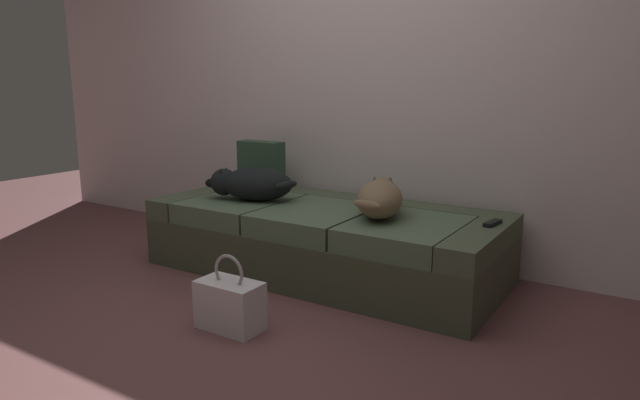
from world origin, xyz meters
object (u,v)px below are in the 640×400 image
Objects in this scene: couch at (324,240)px; dog_tan at (380,198)px; throw_pillow at (261,165)px; tv_remote at (493,223)px; handbag at (230,304)px; dog_dark at (251,184)px.

dog_tan reaches higher than couch.
throw_pillow is (-0.70, 0.26, 0.38)m from couch.
tv_remote is 1.72m from throw_pillow.
couch is 3.69× the size of dog_tan.
handbag is at bearing -58.41° from throw_pillow.
tv_remote is at bearing 7.16° from dog_dark.
throw_pillow is at bearing 121.59° from handbag.
couch is 1.04m from tv_remote.
handbag is at bearing -87.04° from couch.
dog_dark is at bearing -61.36° from throw_pillow.
dog_tan is 0.63m from tv_remote.
throw_pillow is 0.90× the size of handbag.
couch is 0.95m from handbag.
couch is at bearing 92.96° from handbag.
dog_dark is at bearing -176.03° from dog_tan.
couch is at bearing 10.76° from dog_dark.
dog_tan is 3.94× the size of tv_remote.
throw_pillow is (-1.70, 0.17, 0.16)m from tv_remote.
tv_remote is (1.01, 0.09, 0.23)m from couch.
dog_dark reaches higher than handbag.
couch is 0.84m from throw_pillow.
dog_tan is at bearing -4.77° from couch.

